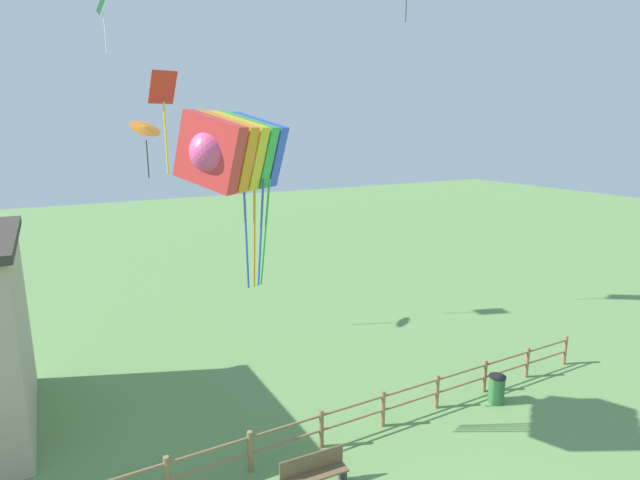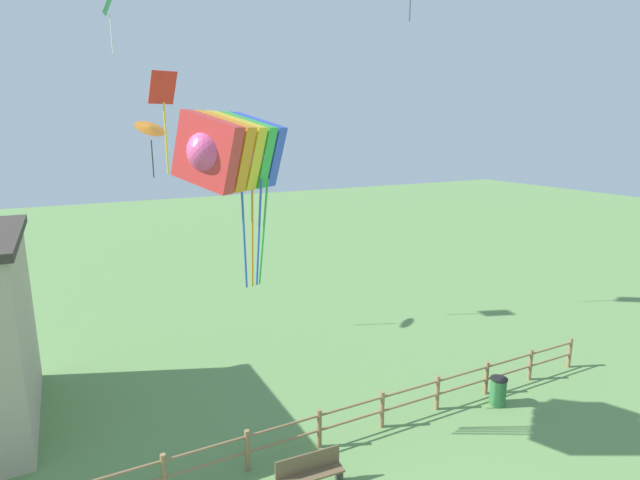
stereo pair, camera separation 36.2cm
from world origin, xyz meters
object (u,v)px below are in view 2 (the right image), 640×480
at_px(trash_bin, 498,391).
at_px(kite_rainbow_parafoil, 232,151).
at_px(kite_red_diamond, 164,102).
at_px(kite_orange_delta, 150,128).
at_px(park_bench_near_fence, 310,472).
at_px(kite_green_diamond, 109,9).

xyz_separation_m(trash_bin, kite_rainbow_parafoil, (-8.06, 1.68, 7.77)).
bearing_deg(kite_red_diamond, kite_orange_delta, 83.99).
xyz_separation_m(park_bench_near_fence, kite_orange_delta, (-1.34, 11.77, 8.25)).
bearing_deg(trash_bin, kite_green_diamond, 127.60).
bearing_deg(trash_bin, park_bench_near_fence, -174.09).
relative_size(park_bench_near_fence, kite_orange_delta, 0.73).
xyz_separation_m(trash_bin, kite_green_diamond, (-9.52, 12.36, 12.93)).
xyz_separation_m(kite_red_diamond, kite_green_diamond, (-0.23, 8.86, 3.95)).
xyz_separation_m(park_bench_near_fence, kite_red_diamond, (-2.13, 4.24, 8.94)).
bearing_deg(kite_green_diamond, kite_rainbow_parafoil, -82.25).
xyz_separation_m(kite_rainbow_parafoil, kite_red_diamond, (-1.22, 1.82, 1.22)).
distance_m(trash_bin, kite_orange_delta, 16.21).
relative_size(kite_rainbow_parafoil, kite_red_diamond, 1.72).
relative_size(park_bench_near_fence, trash_bin, 1.86).
xyz_separation_m(trash_bin, kite_orange_delta, (-8.49, 11.03, 8.30)).
relative_size(trash_bin, kite_red_diamond, 0.35).
bearing_deg(trash_bin, kite_rainbow_parafoil, 168.22).
bearing_deg(kite_green_diamond, park_bench_near_fence, -79.76).
height_order(park_bench_near_fence, kite_green_diamond, kite_green_diamond).
bearing_deg(kite_orange_delta, park_bench_near_fence, -83.50).
distance_m(kite_rainbow_parafoil, kite_green_diamond, 11.95).
height_order(kite_red_diamond, kite_orange_delta, kite_red_diamond).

